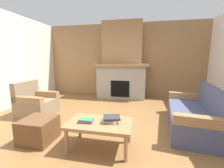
% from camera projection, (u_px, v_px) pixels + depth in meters
% --- Properties ---
extents(ground, '(9.00, 9.00, 0.00)m').
position_uv_depth(ground, '(103.00, 129.00, 2.98)').
color(ground, brown).
extents(wall_back_wood_panel, '(6.00, 0.12, 2.70)m').
position_uv_depth(wall_back_wood_panel, '(123.00, 60.00, 5.65)').
color(wall_back_wood_panel, '#997047').
rests_on(wall_back_wood_panel, ground).
extents(fireplace, '(1.90, 0.82, 2.70)m').
position_uv_depth(fireplace, '(122.00, 65.00, 5.32)').
color(fireplace, gray).
rests_on(fireplace, ground).
extents(couch, '(1.06, 1.89, 0.85)m').
position_uv_depth(couch, '(195.00, 115.00, 2.97)').
color(couch, '#474C6B').
rests_on(couch, ground).
extents(armchair, '(0.77, 0.77, 0.85)m').
position_uv_depth(armchair, '(36.00, 104.00, 3.68)').
color(armchair, '#847056').
rests_on(armchair, ground).
extents(coffee_table, '(1.00, 0.60, 0.43)m').
position_uv_depth(coffee_table, '(100.00, 125.00, 2.29)').
color(coffee_table, '#997047').
rests_on(coffee_table, ground).
extents(ottoman, '(0.52, 0.52, 0.40)m').
position_uv_depth(ottoman, '(39.00, 130.00, 2.52)').
color(ottoman, brown).
rests_on(ottoman, ground).
extents(book_stack_near_edge, '(0.25, 0.19, 0.05)m').
position_uv_depth(book_stack_near_edge, '(86.00, 120.00, 2.28)').
color(book_stack_near_edge, '#7A3D84').
rests_on(book_stack_near_edge, coffee_table).
extents(book_stack_center, '(0.32, 0.29, 0.08)m').
position_uv_depth(book_stack_center, '(111.00, 119.00, 2.30)').
color(book_stack_center, beige).
rests_on(book_stack_center, coffee_table).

